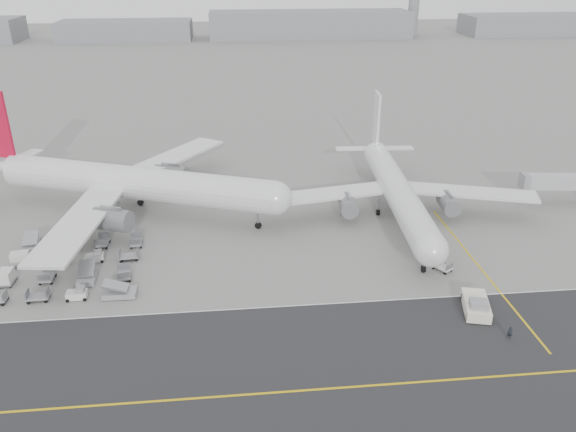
{
  "coord_description": "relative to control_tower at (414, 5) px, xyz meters",
  "views": [
    {
      "loc": [
        -5.42,
        -63.4,
        41.65
      ],
      "look_at": [
        2.35,
        12.0,
        6.38
      ],
      "focal_mm": 35.0,
      "sensor_mm": 36.0,
      "label": 1
    }
  ],
  "objects": [
    {
      "name": "ground",
      "position": [
        -100.0,
        -265.0,
        -16.25
      ],
      "size": [
        700.0,
        700.0,
        0.0
      ],
      "primitive_type": "plane",
      "color": "gray",
      "rests_on": "ground"
    },
    {
      "name": "taxiway",
      "position": [
        -94.98,
        -282.98,
        -16.24
      ],
      "size": [
        220.0,
        59.0,
        0.03
      ],
      "color": "#2C2B2E",
      "rests_on": "ground"
    },
    {
      "name": "horizon_buildings",
      "position": [
        -70.0,
        -5.0,
        -16.25
      ],
      "size": [
        520.0,
        28.0,
        28.0
      ],
      "primitive_type": null,
      "color": "gray",
      "rests_on": "ground"
    },
    {
      "name": "control_tower",
      "position": [
        0.0,
        0.0,
        0.0
      ],
      "size": [
        7.0,
        7.0,
        31.25
      ],
      "color": "gray",
      "rests_on": "ground"
    },
    {
      "name": "airliner_a",
      "position": [
        -123.62,
        -235.23,
        -10.38
      ],
      "size": [
        56.34,
        55.27,
        20.39
      ],
      "rotation": [
        0.0,
        0.0,
        1.2
      ],
      "color": "silver",
      "rests_on": "ground"
    },
    {
      "name": "airliner_b",
      "position": [
        -77.52,
        -240.93,
        -11.36
      ],
      "size": [
        48.54,
        49.19,
        16.96
      ],
      "rotation": [
        0.0,
        0.0,
        -0.06
      ],
      "color": "silver",
      "rests_on": "ground"
    },
    {
      "name": "pushback_tug",
      "position": [
        -75.23,
        -270.91,
        -15.29
      ],
      "size": [
        4.46,
        8.32,
        2.35
      ],
      "rotation": [
        0.0,
        0.0,
        -0.25
      ],
      "color": "white",
      "rests_on": "ground"
    },
    {
      "name": "jet_bridge",
      "position": [
        -45.93,
        -239.03,
        -12.24
      ],
      "size": [
        15.41,
        4.53,
        5.76
      ],
      "rotation": [
        0.0,
        0.0,
        -0.12
      ],
      "color": "gray",
      "rests_on": "ground"
    },
    {
      "name": "gse_cluster",
      "position": [
        -129.39,
        -255.15,
        -16.25
      ],
      "size": [
        25.55,
        24.73,
        2.2
      ],
      "primitive_type": null,
      "rotation": [
        0.0,
        0.0,
        0.06
      ],
      "color": "#98979D",
      "rests_on": "ground"
    },
    {
      "name": "stray_dolly",
      "position": [
        -75.82,
        -260.3,
        -16.25
      ],
      "size": [
        2.81,
        3.09,
        1.62
      ],
      "primitive_type": null,
      "rotation": [
        0.0,
        0.0,
        0.59
      ],
      "color": "silver",
      "rests_on": "ground"
    },
    {
      "name": "ground_crew_a",
      "position": [
        -73.49,
        -276.7,
        -15.42
      ],
      "size": [
        0.68,
        0.53,
        1.66
      ],
      "primitive_type": "imported",
      "rotation": [
        0.0,
        0.0,
        -0.24
      ],
      "color": "black",
      "rests_on": "ground"
    }
  ]
}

